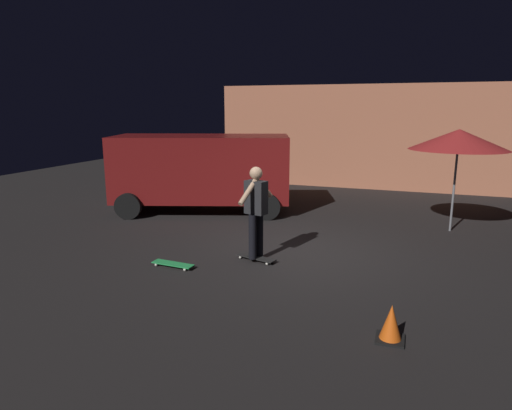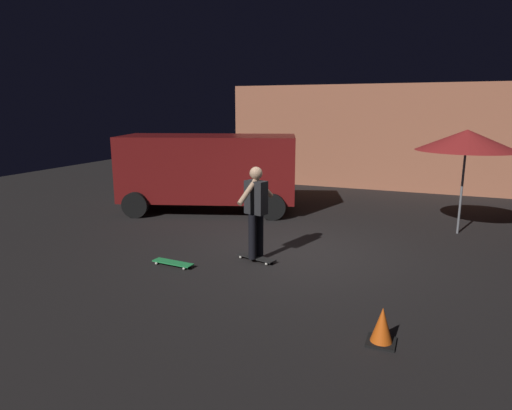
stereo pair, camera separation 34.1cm
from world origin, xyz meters
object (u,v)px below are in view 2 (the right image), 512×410
object	(u,v)px
parked_van	(209,168)
skateboard_spare	(173,263)
traffic_cone	(382,327)
skater	(256,206)
skateboard_ridden	(256,258)
patio_umbrella	(467,140)

from	to	relation	value
parked_van	skateboard_spare	xyz separation A→B (m)	(1.47, -4.18, -1.11)
traffic_cone	skater	bearing A→B (deg)	139.03
skater	skateboard_ridden	bearing A→B (deg)	135.00
patio_umbrella	skateboard_ridden	xyz separation A→B (m)	(-3.52, -3.37, -2.02)
skateboard_ridden	parked_van	bearing A→B (deg)	129.10
traffic_cone	patio_umbrella	bearing A→B (deg)	79.40
skater	traffic_cone	bearing A→B (deg)	-40.97
parked_van	traffic_cone	distance (m)	7.66
parked_van	skateboard_spare	bearing A→B (deg)	-70.66
parked_van	skater	bearing A→B (deg)	-50.90
parked_van	skateboard_ridden	size ratio (longest dim) A/B	6.17
parked_van	patio_umbrella	xyz separation A→B (m)	(6.26, -0.00, 0.91)
parked_van	skateboard_spare	distance (m)	4.57
parked_van	skateboard_ridden	distance (m)	4.48
patio_umbrella	skater	distance (m)	4.98
patio_umbrella	traffic_cone	bearing A→B (deg)	-100.60
parked_van	traffic_cone	bearing A→B (deg)	-46.62
skateboard_ridden	skater	world-z (taller)	skater
patio_umbrella	skateboard_ridden	distance (m)	5.27
skater	traffic_cone	world-z (taller)	skater
patio_umbrella	traffic_cone	world-z (taller)	patio_umbrella
skater	patio_umbrella	bearing A→B (deg)	43.75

